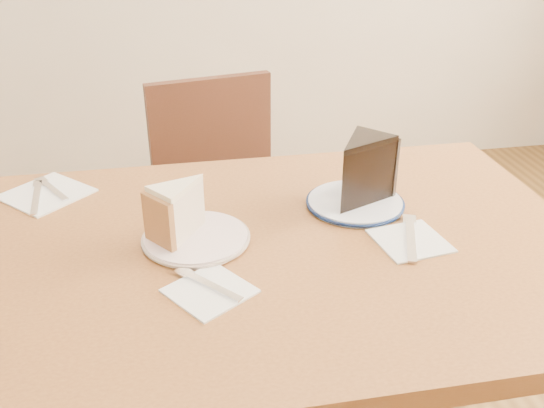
% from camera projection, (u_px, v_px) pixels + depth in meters
% --- Properties ---
extents(table, '(1.20, 0.80, 0.75)m').
position_uv_depth(table, '(271.00, 287.00, 1.17)').
color(table, brown).
rests_on(table, ground).
extents(chair_far, '(0.50, 0.50, 0.86)m').
position_uv_depth(chair_far, '(228.00, 219.00, 1.75)').
color(chair_far, black).
rests_on(chair_far, ground).
extents(plate_cream, '(0.19, 0.19, 0.01)m').
position_uv_depth(plate_cream, '(196.00, 238.00, 1.13)').
color(plate_cream, silver).
rests_on(plate_cream, table).
extents(plate_navy, '(0.19, 0.19, 0.01)m').
position_uv_depth(plate_navy, '(355.00, 203.00, 1.25)').
color(plate_navy, white).
rests_on(plate_navy, table).
extents(carrot_cake, '(0.13, 0.12, 0.09)m').
position_uv_depth(carrot_cake, '(183.00, 211.00, 1.11)').
color(carrot_cake, beige).
rests_on(carrot_cake, plate_cream).
extents(chocolate_cake, '(0.16, 0.16, 0.12)m').
position_uv_depth(chocolate_cake, '(359.00, 175.00, 1.21)').
color(chocolate_cake, black).
rests_on(chocolate_cake, plate_navy).
extents(napkin_cream, '(0.16, 0.16, 0.00)m').
position_uv_depth(napkin_cream, '(210.00, 291.00, 0.99)').
color(napkin_cream, white).
rests_on(napkin_cream, table).
extents(napkin_navy, '(0.14, 0.14, 0.00)m').
position_uv_depth(napkin_navy, '(410.00, 241.00, 1.13)').
color(napkin_navy, white).
rests_on(napkin_navy, table).
extents(napkin_spare, '(0.22, 0.22, 0.00)m').
position_uv_depth(napkin_spare, '(46.00, 194.00, 1.30)').
color(napkin_spare, white).
rests_on(napkin_spare, table).
extents(fork_cream, '(0.10, 0.11, 0.00)m').
position_uv_depth(fork_cream, '(209.00, 284.00, 1.00)').
color(fork_cream, silver).
rests_on(fork_cream, napkin_cream).
extents(knife_navy, '(0.07, 0.17, 0.00)m').
position_uv_depth(knife_navy, '(411.00, 238.00, 1.13)').
color(knife_navy, silver).
rests_on(knife_navy, napkin_navy).
extents(fork_spare, '(0.08, 0.13, 0.00)m').
position_uv_depth(fork_spare, '(52.00, 189.00, 1.31)').
color(fork_spare, silver).
rests_on(fork_spare, napkin_spare).
extents(knife_spare, '(0.03, 0.16, 0.00)m').
position_uv_depth(knife_spare, '(36.00, 197.00, 1.27)').
color(knife_spare, silver).
rests_on(knife_spare, napkin_spare).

